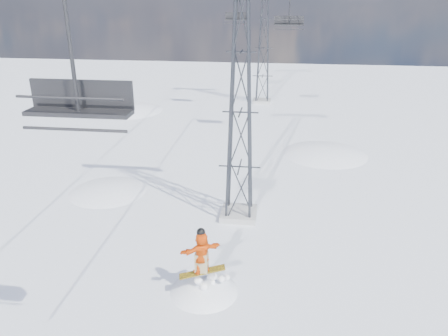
{
  "coord_description": "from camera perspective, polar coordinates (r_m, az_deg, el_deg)",
  "views": [
    {
      "loc": [
        2.56,
        -11.82,
        10.74
      ],
      "look_at": [
        0.35,
        5.52,
        3.65
      ],
      "focal_mm": 35.0,
      "sensor_mm": 36.0,
      "label": 1
    }
  ],
  "objects": [
    {
      "name": "snow_terrain",
      "position": [
        39.5,
        -4.53,
        -8.98
      ],
      "size": [
        39.0,
        37.0,
        22.0
      ],
      "color": "white",
      "rests_on": "ground"
    },
    {
      "name": "lift_chair_far",
      "position": [
        40.73,
        1.79,
        19.12
      ],
      "size": [
        2.22,
        0.64,
        2.75
      ],
      "color": "black",
      "rests_on": "ground"
    },
    {
      "name": "ground",
      "position": [
        16.18,
        -3.93,
        -19.6
      ],
      "size": [
        120.0,
        120.0,
        0.0
      ],
      "primitive_type": "plane",
      "color": "white",
      "rests_on": "ground"
    },
    {
      "name": "lift_chair_mid",
      "position": [
        32.69,
        8.48,
        18.39
      ],
      "size": [
        2.1,
        0.6,
        2.6
      ],
      "color": "black",
      "rests_on": "ground"
    },
    {
      "name": "snowboarder_jump",
      "position": [
        18.56,
        -2.53,
        -19.76
      ],
      "size": [
        4.4,
        4.4,
        6.88
      ],
      "color": "white",
      "rests_on": "ground"
    },
    {
      "name": "lift_tower_far",
      "position": [
        45.16,
        5.18,
        15.29
      ],
      "size": [
        5.2,
        1.8,
        11.43
      ],
      "color": "#999999",
      "rests_on": "ground"
    },
    {
      "name": "lift_tower_near",
      "position": [
        20.59,
        2.14,
        7.21
      ],
      "size": [
        5.2,
        1.8,
        11.43
      ],
      "color": "#999999",
      "rests_on": "ground"
    },
    {
      "name": "lift_chair_near",
      "position": [
        9.28,
        -18.42,
        8.35
      ],
      "size": [
        2.15,
        0.62,
        2.66
      ],
      "color": "black",
      "rests_on": "ground"
    }
  ]
}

